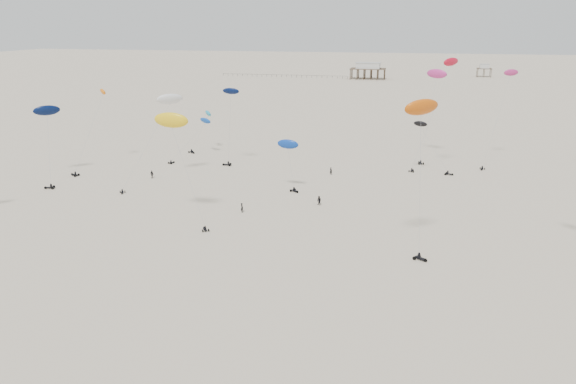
% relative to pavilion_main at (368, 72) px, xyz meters
% --- Properties ---
extents(ground_plane, '(900.00, 900.00, 0.00)m').
position_rel_pavilion_main_xyz_m(ground_plane, '(10.00, -150.00, -4.22)').
color(ground_plane, beige).
extents(pavilion_main, '(21.00, 13.00, 9.80)m').
position_rel_pavilion_main_xyz_m(pavilion_main, '(0.00, 0.00, 0.00)').
color(pavilion_main, brown).
rests_on(pavilion_main, ground).
extents(pavilion_small, '(9.00, 7.00, 8.00)m').
position_rel_pavilion_main_xyz_m(pavilion_small, '(70.00, 30.00, -0.74)').
color(pavilion_small, brown).
rests_on(pavilion_small, ground).
extents(pier_fence, '(80.20, 0.20, 1.50)m').
position_rel_pavilion_main_xyz_m(pier_fence, '(-52.00, -0.00, -3.45)').
color(pier_fence, black).
rests_on(pier_fence, ground).
extents(rig_0, '(7.68, 15.28, 15.05)m').
position_rel_pavilion_main_xyz_m(rig_0, '(-24.77, -212.76, 2.87)').
color(rig_0, black).
rests_on(rig_0, ground).
extents(rig_1, '(3.54, 17.31, 21.47)m').
position_rel_pavilion_main_xyz_m(rig_1, '(-44.72, -229.38, 6.54)').
color(rig_1, black).
rests_on(rig_1, ground).
extents(rig_2, '(8.45, 13.16, 23.82)m').
position_rel_pavilion_main_xyz_m(rig_2, '(49.67, -204.19, 11.61)').
color(rig_2, black).
rests_on(rig_2, ground).
extents(rig_3, '(5.20, 3.32, 10.80)m').
position_rel_pavilion_main_xyz_m(rig_3, '(4.94, -238.44, 3.46)').
color(rig_3, black).
rests_on(rig_3, ground).
extents(rig_4, '(9.88, 5.21, 26.14)m').
position_rel_pavilion_main_xyz_m(rig_4, '(35.17, -215.93, 16.64)').
color(rig_4, black).
rests_on(rig_4, ground).
extents(rig_5, '(8.86, 18.19, 21.98)m').
position_rel_pavilion_main_xyz_m(rig_5, '(-23.18, -234.57, 11.97)').
color(rig_5, black).
rests_on(rig_5, ground).
extents(rig_6, '(5.78, 9.13, 11.16)m').
position_rel_pavilion_main_xyz_m(rig_6, '(-25.98, -206.67, 2.60)').
color(rig_6, black).
rests_on(rig_6, ground).
extents(rig_7, '(6.37, 11.01, 22.60)m').
position_rel_pavilion_main_xyz_m(rig_7, '(33.57, -202.93, 13.91)').
color(rig_7, black).
rests_on(rig_7, ground).
extents(rig_9, '(9.88, 3.82, 12.50)m').
position_rel_pavilion_main_xyz_m(rig_9, '(33.65, -217.62, 2.48)').
color(rig_9, black).
rests_on(rig_9, ground).
extents(rig_10, '(4.32, 3.12, 18.87)m').
position_rel_pavilion_main_xyz_m(rig_10, '(-13.59, -220.71, 7.82)').
color(rig_10, black).
rests_on(rig_10, ground).
extents(rig_11, '(10.09, 14.11, 17.67)m').
position_rel_pavilion_main_xyz_m(rig_11, '(-49.24, -239.69, 8.37)').
color(rig_11, black).
rests_on(rig_11, ground).
extents(rig_12, '(6.05, 6.46, 23.55)m').
position_rel_pavilion_main_xyz_m(rig_12, '(30.32, -266.70, 14.87)').
color(rig_12, black).
rests_on(rig_12, ground).
extents(rig_13, '(11.04, 6.63, 19.52)m').
position_rel_pavilion_main_xyz_m(rig_13, '(-10.13, -260.30, 12.22)').
color(rig_13, black).
rests_on(rig_13, ground).
extents(spectator_0, '(0.89, 0.92, 2.10)m').
position_rel_pavilion_main_xyz_m(spectator_0, '(-0.47, -253.96, -4.22)').
color(spectator_0, black).
rests_on(spectator_0, ground).
extents(spectator_1, '(1.20, 1.12, 2.14)m').
position_rel_pavilion_main_xyz_m(spectator_1, '(12.59, -246.72, -4.22)').
color(spectator_1, black).
rests_on(spectator_1, ground).
extents(spectator_2, '(1.35, 0.98, 2.06)m').
position_rel_pavilion_main_xyz_m(spectator_2, '(-27.11, -235.92, -4.22)').
color(spectator_2, black).
rests_on(spectator_2, ground).
extents(spectator_3, '(0.88, 0.81, 2.00)m').
position_rel_pavilion_main_xyz_m(spectator_3, '(11.44, -224.09, -4.22)').
color(spectator_3, black).
rests_on(spectator_3, ground).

